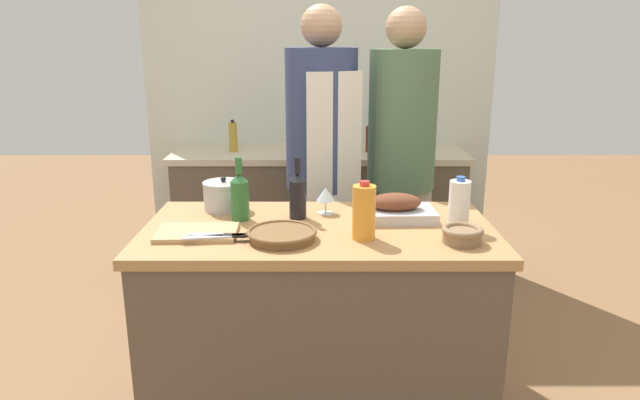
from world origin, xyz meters
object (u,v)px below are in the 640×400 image
at_px(milk_jug, 460,205).
at_px(stand_mixer, 324,132).
at_px(juice_jug, 365,212).
at_px(wine_bottle_green, 241,195).
at_px(mixing_bowl, 464,234).
at_px(knife_chef, 227,236).
at_px(wine_bottle_dark, 299,194).
at_px(condiment_bottle_tall, 235,137).
at_px(person_cook_aproned, 323,163).
at_px(roasting_pan, 397,210).
at_px(stock_pot, 226,195).
at_px(person_cook_guest, 402,163).
at_px(wicker_basket, 283,234).
at_px(condiment_bottle_short, 371,139).
at_px(cutting_board, 198,233).
at_px(wine_glass_left, 327,195).
at_px(knife_paring, 220,235).

bearing_deg(milk_jug, stand_mixer, 109.79).
distance_m(juice_jug, wine_bottle_green, 0.54).
bearing_deg(stand_mixer, mixing_bowl, -72.82).
height_order(juice_jug, knife_chef, juice_jug).
bearing_deg(knife_chef, juice_jug, 3.78).
relative_size(juice_jug, wine_bottle_dark, 0.86).
xyz_separation_m(knife_chef, condiment_bottle_tall, (-0.22, 1.69, 0.08)).
distance_m(wine_bottle_green, person_cook_aproned, 0.79).
bearing_deg(knife_chef, roasting_pan, 22.15).
bearing_deg(wine_bottle_dark, mixing_bowl, -26.30).
bearing_deg(stock_pot, person_cook_guest, 34.52).
distance_m(stock_pot, person_cook_guest, 1.03).
height_order(wicker_basket, person_cook_guest, person_cook_guest).
bearing_deg(stock_pot, wine_bottle_dark, -20.87).
xyz_separation_m(roasting_pan, knife_chef, (-0.66, -0.27, -0.02)).
xyz_separation_m(wicker_basket, stock_pot, (-0.28, 0.40, 0.04)).
relative_size(condiment_bottle_short, person_cook_aproned, 0.10).
height_order(stock_pot, stand_mixer, stand_mixer).
relative_size(milk_jug, stand_mixer, 0.62).
height_order(mixing_bowl, wine_bottle_dark, wine_bottle_dark).
distance_m(cutting_board, juice_jug, 0.64).
relative_size(cutting_board, person_cook_guest, 0.17).
bearing_deg(stock_pot, wine_glass_left, -7.89).
relative_size(stock_pot, juice_jug, 0.82).
distance_m(knife_paring, condiment_bottle_short, 1.81).
height_order(stock_pot, knife_chef, stock_pot).
bearing_deg(milk_jug, stock_pot, 164.80).
distance_m(stand_mixer, person_cook_aproned, 0.65).
bearing_deg(stock_pot, knife_chef, -80.41).
height_order(juice_jug, wine_bottle_green, wine_bottle_green).
xyz_separation_m(milk_jug, knife_chef, (-0.89, -0.15, -0.08)).
xyz_separation_m(cutting_board, knife_chef, (0.12, -0.07, 0.01)).
relative_size(stand_mixer, condiment_bottle_tall, 1.63).
bearing_deg(mixing_bowl, person_cook_aproned, 117.33).
bearing_deg(wine_bottle_dark, condiment_bottle_tall, 108.62).
xyz_separation_m(milk_jug, condiment_bottle_tall, (-1.11, 1.54, 0.01)).
xyz_separation_m(condiment_bottle_short, person_cook_aproned, (-0.31, -0.71, -0.01)).
height_order(wine_bottle_dark, stand_mixer, stand_mixer).
xyz_separation_m(wine_bottle_dark, knife_chef, (-0.26, -0.29, -0.08)).
bearing_deg(condiment_bottle_short, wine_bottle_green, -114.59).
height_order(stock_pot, juice_jug, juice_jug).
relative_size(wine_bottle_dark, wine_glass_left, 2.26).
relative_size(stock_pot, stand_mixer, 0.54).
bearing_deg(person_cook_guest, roasting_pan, -112.87).
bearing_deg(cutting_board, knife_chef, -31.23).
relative_size(milk_jug, wine_glass_left, 1.85).
relative_size(mixing_bowl, condiment_bottle_short, 0.82).
xyz_separation_m(mixing_bowl, knife_paring, (-0.90, 0.03, -0.01)).
bearing_deg(person_cook_aproned, wicker_basket, -120.53).
relative_size(knife_chef, person_cook_guest, 0.16).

